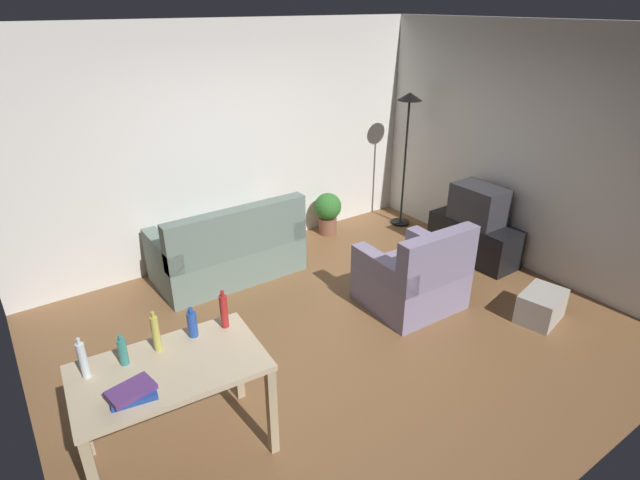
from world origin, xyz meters
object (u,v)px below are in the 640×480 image
Objects in this scene: tv_stand at (473,239)px; potted_plant at (328,211)px; bottle_squat at (156,333)px; bottle_red at (224,311)px; bottle_clear at (83,360)px; torchiere_lamp at (408,124)px; bottle_blue at (192,324)px; storage_box at (541,306)px; tv at (479,204)px; book_stack at (132,393)px; bottle_tall at (123,351)px; desk at (171,379)px; couch at (229,252)px; armchair at (414,278)px.

potted_plant reaches higher than tv_stand.
bottle_red is (0.48, -0.01, -0.00)m from bottle_squat.
bottle_clear reaches higher than potted_plant.
torchiere_lamp is 4.23m from bottle_blue.
bottle_squat is at bearing -177.11° from bottle_blue.
tv is at bearing 67.81° from storage_box.
bottle_tall is at bearing 81.60° from book_stack.
desk is at bearing 101.20° from tv_stand.
bottle_clear is (-4.46, -0.60, 0.65)m from tv_stand.
tv is 0.33× the size of torchiere_lamp.
bottle_red is (-3.54, -0.61, 0.19)m from tv.
tv_stand is at bearing 12.54° from book_stack.
potted_plant is 1.98× the size of book_stack.
potted_plant is at bearing 43.33° from desk.
bottle_blue reaches higher than potted_plant.
tv is 1.05× the size of potted_plant.
bottle_tall is at bearing -2.82° from bottle_clear.
bottle_clear reaches higher than couch.
tv is 1.93m from potted_plant.
storage_box is 2.11× the size of bottle_blue.
desk is 2.20× the size of potted_plant.
bottle_clear is 1.27× the size of bottle_blue.
couch is at bearing 45.76° from bottle_clear.
armchair is 2.72m from bottle_squat.
torchiere_lamp is 4.58m from desk.
storage_box is (2.12, -2.54, -0.16)m from couch.
desk is at bearing 30.38° from book_stack.
armchair is (2.65, 0.43, -0.33)m from desk.
bottle_red is (0.93, -0.01, 0.00)m from bottle_clear.
torchiere_lamp is 1.44× the size of desk.
desk is at bearing 172.31° from storage_box.
torchiere_lamp reaches higher than desk.
desk is at bearing -23.07° from bottle_clear.
storage_box is at bearing -3.02° from desk.
torchiere_lamp is 4.03m from bottle_red.
tv reaches higher than potted_plant.
tv_stand is 4.90× the size of bottle_tall.
bottle_tall reaches higher than desk.
storage_box is (-0.51, -1.27, -0.09)m from tv_stand.
armchair is at bearing 4.47° from bottle_clear.
bottle_red reaches higher than bottle_tall.
bottle_red is 0.83m from book_stack.
book_stack is (-0.27, -0.16, 0.15)m from desk.
bottle_clear is 0.70m from bottle_blue.
book_stack is (-4.29, -0.95, 0.56)m from tv_stand.
bottle_squat reaches higher than potted_plant.
tv is 0.48× the size of desk.
bottle_tall is (-0.22, 0.18, 0.21)m from desk.
bottle_blue is (0.47, 0.03, 0.00)m from bottle_tall.
couch is 3.33× the size of storage_box.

